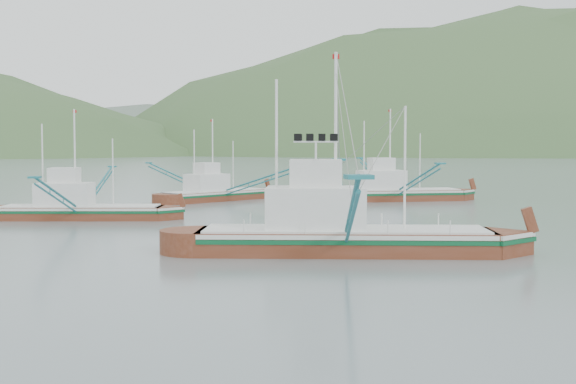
{
  "coord_description": "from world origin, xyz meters",
  "views": [
    {
      "loc": [
        -5.4,
        -41.06,
        6.13
      ],
      "look_at": [
        0.0,
        6.0,
        3.2
      ],
      "focal_mm": 50.0,
      "sensor_mm": 36.0,
      "label": 1
    }
  ],
  "objects": [
    {
      "name": "bg_boat_right",
      "position": [
        15.1,
        41.33,
        1.43
      ],
      "size": [
        14.44,
        25.69,
        10.41
      ],
      "rotation": [
        0.0,
        0.0,
        0.08
      ],
      "color": "#602814",
      "rests_on": "ground"
    },
    {
      "name": "bg_boat_far",
      "position": [
        -3.42,
        43.58,
        1.99
      ],
      "size": [
        18.23,
        19.71,
        9.26
      ],
      "rotation": [
        0.0,
        0.0,
        0.71
      ],
      "color": "#602814",
      "rests_on": "ground"
    },
    {
      "name": "ridge_distant",
      "position": [
        30.0,
        560.0,
        0.0
      ],
      "size": [
        960.0,
        400.0,
        240.0
      ],
      "primitive_type": "ellipsoid",
      "color": "slate",
      "rests_on": "ground"
    },
    {
      "name": "main_boat",
      "position": [
        2.52,
        2.26,
        1.98
      ],
      "size": [
        16.71,
        29.24,
        11.91
      ],
      "rotation": [
        0.0,
        0.0,
        -0.15
      ],
      "color": "#602814",
      "rests_on": "ground"
    },
    {
      "name": "bg_boat_left",
      "position": [
        -14.74,
        24.15,
        1.39
      ],
      "size": [
        13.2,
        23.29,
        9.46
      ],
      "rotation": [
        0.0,
        0.0,
        -0.11
      ],
      "color": "#602814",
      "rests_on": "ground"
    },
    {
      "name": "ground",
      "position": [
        0.0,
        0.0,
        0.0
      ],
      "size": [
        1200.0,
        1200.0,
        0.0
      ],
      "primitive_type": "plane",
      "color": "slate",
      "rests_on": "ground"
    }
  ]
}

